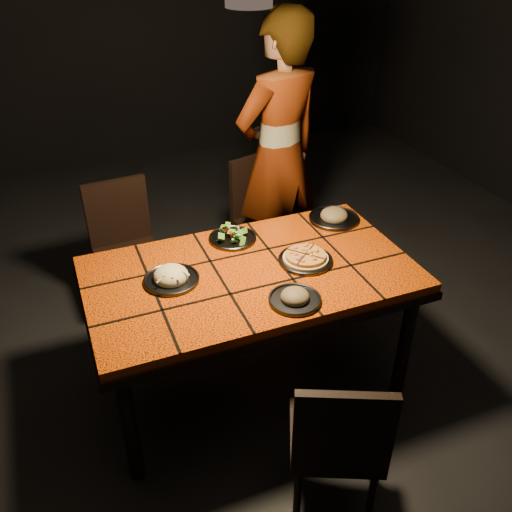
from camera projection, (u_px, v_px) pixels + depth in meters
name	position (u px, v px, depth m)	size (l,w,h in m)	color
room_shell	(250.00, 122.00, 2.27)	(6.04, 7.04, 3.08)	black
dining_table	(251.00, 283.00, 2.71)	(1.62, 0.92, 0.75)	#D54606
chair_near	(338.00, 440.00, 2.15)	(0.49, 0.49, 0.83)	black
chair_far_left	(125.00, 240.00, 3.40)	(0.42, 0.42, 0.87)	black
chair_far_right	(262.00, 209.00, 3.77)	(0.48, 0.48, 0.86)	black
diner	(279.00, 157.00, 3.49)	(0.66, 0.43, 1.82)	brown
plate_pizza	(306.00, 259.00, 2.72)	(0.32, 0.32, 0.04)	#3D3E42
plate_pasta	(171.00, 277.00, 2.58)	(0.27, 0.27, 0.09)	#3D3E42
plate_salad	(233.00, 236.00, 2.90)	(0.26, 0.26, 0.07)	#3D3E42
plate_mushroom_a	(295.00, 297.00, 2.44)	(0.24, 0.24, 0.08)	#3D3E42
plate_mushroom_b	(334.00, 216.00, 3.09)	(0.29, 0.29, 0.09)	#3D3E42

